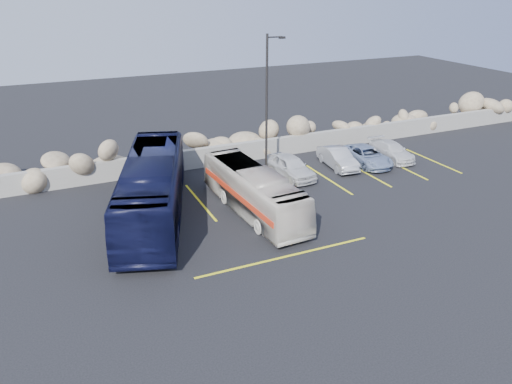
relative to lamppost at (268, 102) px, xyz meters
name	(u,v)px	position (x,y,z in m)	size (l,w,h in m)	color
ground	(309,254)	(-2.56, -9.50, -4.30)	(90.00, 90.00, 0.00)	black
seawall	(213,156)	(-2.56, 2.50, -3.70)	(60.00, 0.40, 1.20)	gray
riprap_pile	(206,140)	(-2.56, 3.70, -3.00)	(54.00, 2.80, 2.60)	#998364
parking_lines	(332,190)	(2.09, -3.93, -4.29)	(18.16, 9.36, 0.01)	yellow
lamppost	(268,102)	(0.00, 0.00, 0.00)	(1.14, 0.18, 8.00)	#292624
vintage_bus	(254,191)	(-2.99, -4.76, -3.15)	(1.93, 8.24, 2.30)	silver
tour_coach	(153,188)	(-7.62, -3.28, -2.77)	(2.56, 10.96, 3.05)	black
car_a	(291,166)	(0.92, -1.28, -3.64)	(1.54, 3.83, 1.31)	silver
car_b	(338,158)	(4.34, -1.01, -3.70)	(1.26, 3.61, 1.19)	#ABACB0
car_c	(392,151)	(8.35, -1.10, -3.76)	(1.50, 3.68, 1.07)	silver
car_d	(367,156)	(6.28, -1.30, -3.74)	(1.83, 3.98, 1.11)	#7D8FB1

